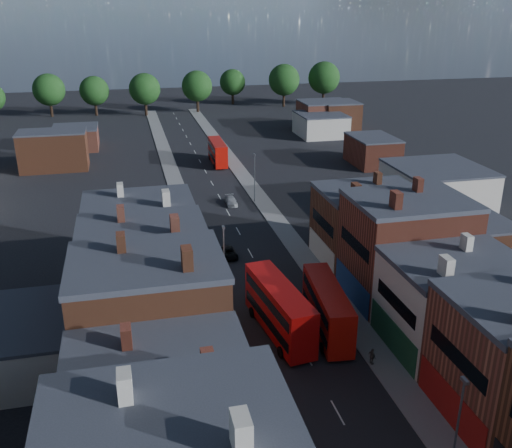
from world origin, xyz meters
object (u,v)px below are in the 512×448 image
bus_0 (279,308)px  car_3 (231,201)px  bus_1 (327,308)px  ped_1 (248,372)px  car_2 (229,253)px  bus_2 (218,152)px  ped_3 (372,356)px

bus_0 → car_3: bus_0 is taller
bus_1 → ped_1: (-9.33, -6.04, -1.74)m
bus_1 → car_3: 40.05m
bus_1 → car_2: bearing=113.0°
bus_2 → ped_1: bearing=-96.7°
bus_0 → ped_1: size_ratio=8.00×
bus_1 → ped_3: 6.89m
bus_2 → car_3: 25.53m
bus_0 → bus_1: (4.74, -0.70, -0.19)m
bus_2 → car_2: bus_2 is taller
bus_1 → ped_1: size_ratio=7.45×
bus_0 → bus_2: (4.80, 64.62, -0.32)m
bus_0 → ped_1: (-4.59, -6.74, -1.93)m
bus_0 → ped_3: (6.80, -7.04, -1.91)m
bus_0 → ped_1: bearing=-131.5°
bus_1 → car_3: bus_1 is taller
bus_2 → car_3: bearing=-93.9°
car_3 → bus_0: bearing=-92.3°
bus_1 → ped_1: 11.25m
bus_0 → bus_2: size_ratio=1.15×
bus_1 → bus_2: 65.31m
car_2 → ped_1: 26.09m
bus_1 → bus_2: (0.06, 65.31, -0.13)m
car_2 → bus_0: bearing=-89.6°
car_3 → ped_3: ped_3 is taller
ped_3 → ped_1: bearing=72.2°
car_2 → ped_3: (8.27, -26.21, 0.35)m
car_2 → ped_1: ped_1 is taller
car_3 → ped_3: size_ratio=2.63×
bus_1 → car_3: bearing=98.6°
bus_2 → ped_1: size_ratio=6.98×
ped_3 → bus_2: bearing=-14.6°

